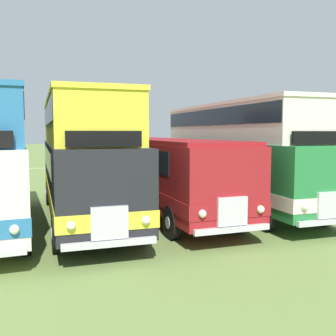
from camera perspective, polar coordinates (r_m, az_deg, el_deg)
bus_sixth_in_row at (r=14.91m, az=-12.29°, el=2.06°), size 3.12×11.17×4.49m
bus_seventh_in_row at (r=16.05m, az=-0.57°, el=-0.16°), size 2.89×11.49×2.99m
bus_eighth_in_row at (r=17.37m, az=9.90°, el=2.54°), size 3.13×11.66×4.49m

